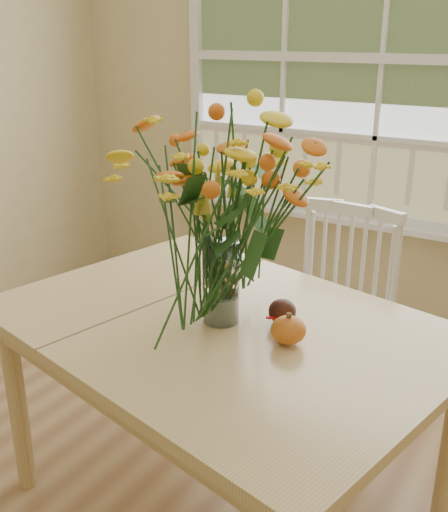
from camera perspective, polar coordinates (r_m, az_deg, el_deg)
The scene contains 8 objects.
wall_back at distance 3.32m, azimuth 14.73°, elevation 14.31°, with size 4.00×0.02×2.70m, color #D2BE86.
window at distance 3.27m, azimuth 14.82°, elevation 17.41°, with size 2.42×0.12×1.74m.
dining_table at distance 2.02m, azimuth -0.30°, elevation -8.49°, with size 1.66×1.34×0.79m.
windsor_chair at distance 2.65m, azimuth 10.70°, elevation -5.04°, with size 0.47×0.45×0.97m.
flower_vase at distance 1.83m, azimuth -0.30°, elevation 5.10°, with size 0.56×0.56×0.67m.
pumpkin at distance 1.83m, azimuth 6.15°, elevation -7.14°, with size 0.11×0.11×0.08m, color #CC5D18.
turkey_figurine at distance 2.03m, azimuth -0.01°, elevation -3.94°, with size 0.11×0.09×0.12m.
dark_gourd at distance 1.95m, azimuth 5.56°, elevation -5.38°, with size 0.13×0.10×0.08m.
Camera 1 is at (0.98, -0.91, 1.67)m, focal length 42.00 mm.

